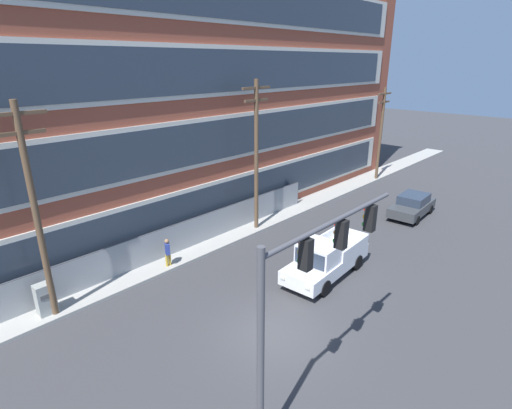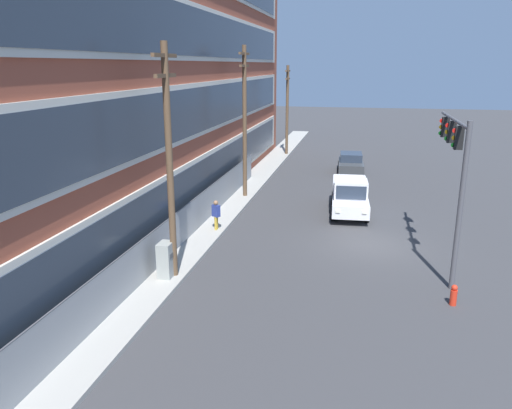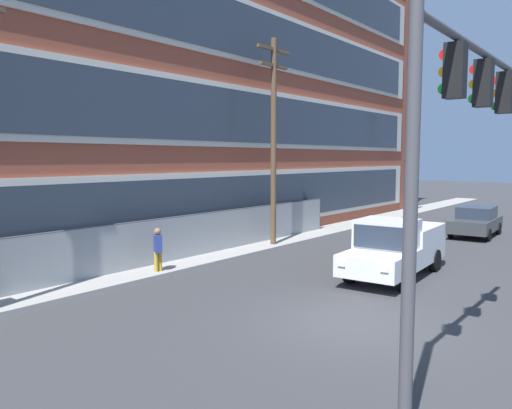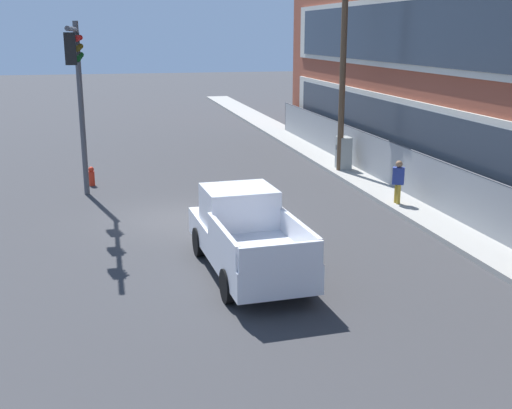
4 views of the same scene
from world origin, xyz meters
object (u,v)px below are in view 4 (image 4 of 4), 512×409
object	(u,v)px
utility_pole_near_corner	(343,58)
electrical_cabinet	(343,155)
traffic_signal_mast	(77,72)
fire_hydrant	(92,176)
pedestrian_near_cabinet	(398,181)
pickup_truck_white	(246,235)

from	to	relation	value
utility_pole_near_corner	electrical_cabinet	size ratio (longest dim) A/B	5.79
traffic_signal_mast	fire_hydrant	world-z (taller)	traffic_signal_mast
utility_pole_near_corner	traffic_signal_mast	bearing A→B (deg)	-72.57
traffic_signal_mast	pedestrian_near_cabinet	xyz separation A→B (m)	(2.47, 10.70, -3.73)
electrical_cabinet	pedestrian_near_cabinet	distance (m)	6.06
pedestrian_near_cabinet	fire_hydrant	distance (m)	12.11
traffic_signal_mast	electrical_cabinet	xyz separation A→B (m)	(-3.58, 10.97, -3.92)
pickup_truck_white	electrical_cabinet	world-z (taller)	pickup_truck_white
traffic_signal_mast	utility_pole_near_corner	bearing A→B (deg)	107.43
pickup_truck_white	utility_pole_near_corner	xyz separation A→B (m)	(-10.71, 6.56, 3.99)
traffic_signal_mast	fire_hydrant	size ratio (longest dim) A/B	8.31
pickup_truck_white	utility_pole_near_corner	distance (m)	13.18
electrical_cabinet	utility_pole_near_corner	bearing A→B (deg)	-49.47
traffic_signal_mast	pickup_truck_white	bearing A→B (deg)	29.50
pedestrian_near_cabinet	fire_hydrant	bearing A→B (deg)	-119.43
utility_pole_near_corner	pedestrian_near_cabinet	size ratio (longest dim) A/B	5.39
electrical_cabinet	pedestrian_near_cabinet	bearing A→B (deg)	-2.57
pedestrian_near_cabinet	fire_hydrant	size ratio (longest dim) A/B	2.17
pickup_truck_white	fire_hydrant	distance (m)	11.55
pickup_truck_white	fire_hydrant	xyz separation A→B (m)	(-10.83, -4.00, -0.59)
pedestrian_near_cabinet	pickup_truck_white	bearing A→B (deg)	-53.28
traffic_signal_mast	pickup_truck_white	distance (m)	9.23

